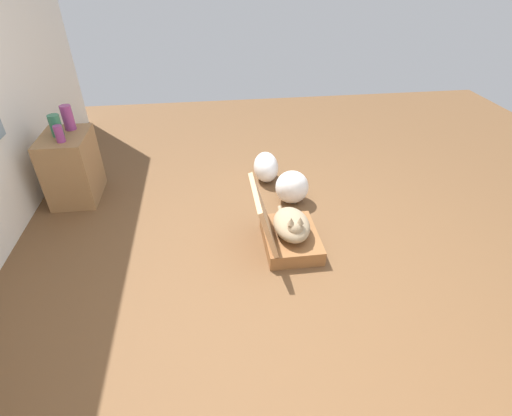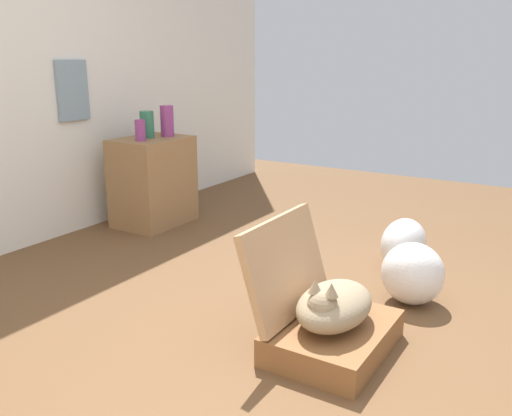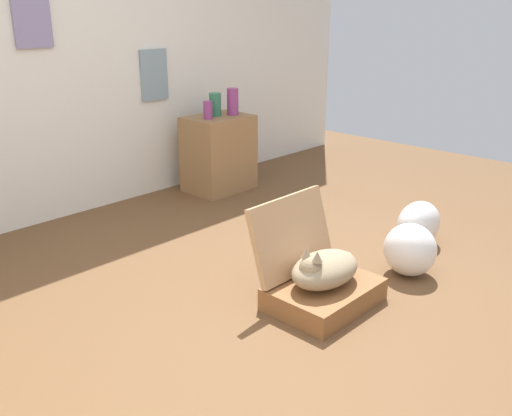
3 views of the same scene
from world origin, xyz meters
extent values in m
plane|color=brown|center=(0.00, 0.00, 0.00)|extent=(7.68, 7.68, 0.00)
cube|color=brown|center=(0.25, -0.01, 0.06)|extent=(0.57, 0.42, 0.12)
cube|color=tan|center=(0.25, 0.21, 0.33)|extent=(0.57, 0.16, 0.42)
ellipsoid|color=#998466|center=(0.25, -0.01, 0.21)|extent=(0.42, 0.28, 0.17)
sphere|color=#998466|center=(0.13, -0.01, 0.25)|extent=(0.12, 0.12, 0.12)
cone|color=#998466|center=(0.13, -0.05, 0.33)|extent=(0.06, 0.06, 0.06)
cone|color=#998466|center=(0.13, 0.02, 0.33)|extent=(0.06, 0.06, 0.06)
cylinder|color=#998466|center=(0.44, 0.03, 0.16)|extent=(0.20, 0.03, 0.07)
ellipsoid|color=white|center=(0.88, -0.15, 0.16)|extent=(0.29, 0.31, 0.31)
ellipsoid|color=white|center=(1.31, 0.02, 0.15)|extent=(0.35, 0.25, 0.30)
cube|color=olive|center=(1.23, 1.85, 0.32)|extent=(0.54, 0.40, 0.63)
cylinder|color=#8C387A|center=(1.10, 1.82, 0.70)|extent=(0.07, 0.07, 0.14)
cylinder|color=#8C387A|center=(1.37, 1.81, 0.74)|extent=(0.10, 0.10, 0.22)
cylinder|color=#2D7051|center=(1.23, 1.88, 0.72)|extent=(0.10, 0.10, 0.19)
camera|label=1|loc=(-2.10, 0.58, 2.00)|focal=26.95mm
camera|label=2|loc=(-1.67, -0.82, 1.19)|focal=38.50mm
camera|label=3|loc=(-1.91, -1.57, 1.49)|focal=39.65mm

